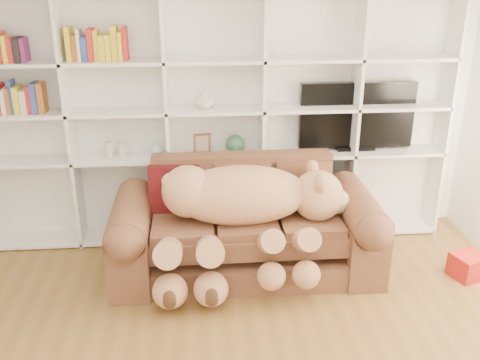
{
  "coord_description": "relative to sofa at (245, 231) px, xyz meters",
  "views": [
    {
      "loc": [
        -0.18,
        -2.51,
        2.54
      ],
      "look_at": [
        0.17,
        1.63,
        0.86
      ],
      "focal_mm": 40.0,
      "sensor_mm": 36.0,
      "label": 1
    }
  ],
  "objects": [
    {
      "name": "green_vase",
      "position": [
        -0.04,
        0.65,
        0.6
      ],
      "size": [
        0.19,
        0.19,
        0.19
      ],
      "primitive_type": "sphere",
      "color": "#2E593C",
      "rests_on": "bookshelf"
    },
    {
      "name": "wall_back",
      "position": [
        -0.22,
        0.84,
        0.99
      ],
      "size": [
        5.0,
        0.02,
        2.7
      ],
      "primitive_type": "cube",
      "color": "white",
      "rests_on": "floor"
    },
    {
      "name": "throw_pillow",
      "position": [
        -0.61,
        0.16,
        0.35
      ],
      "size": [
        0.45,
        0.26,
        0.46
      ],
      "primitive_type": "cube",
      "rotation": [
        -0.24,
        0.0,
        -0.03
      ],
      "color": "#500D13",
      "rests_on": "sofa"
    },
    {
      "name": "teddy_bear",
      "position": [
        -0.04,
        -0.19,
        0.3
      ],
      "size": [
        1.68,
        0.93,
        0.97
      ],
      "rotation": [
        0.0,
        0.0,
        0.09
      ],
      "color": "tan",
      "rests_on": "sofa"
    },
    {
      "name": "bookshelf",
      "position": [
        -0.46,
        0.7,
        0.94
      ],
      "size": [
        4.43,
        0.35,
        2.4
      ],
      "color": "white",
      "rests_on": "floor"
    },
    {
      "name": "figurine_short",
      "position": [
        -1.09,
        0.65,
        0.57
      ],
      "size": [
        0.1,
        0.1,
        0.13
      ],
      "primitive_type": "cylinder",
      "rotation": [
        0.0,
        0.0,
        0.28
      ],
      "color": "beige",
      "rests_on": "bookshelf"
    },
    {
      "name": "snow_globe",
      "position": [
        -0.78,
        0.65,
        0.56
      ],
      "size": [
        0.11,
        0.11,
        0.11
      ],
      "primitive_type": "sphere",
      "color": "silver",
      "rests_on": "bookshelf"
    },
    {
      "name": "picture_frame",
      "position": [
        -0.35,
        0.65,
        0.61
      ],
      "size": [
        0.16,
        0.04,
        0.2
      ],
      "primitive_type": "cube",
      "rotation": [
        0.0,
        0.0,
        0.08
      ],
      "color": "brown",
      "rests_on": "bookshelf"
    },
    {
      "name": "gift_box",
      "position": [
        1.92,
        -0.32,
        -0.26
      ],
      "size": [
        0.33,
        0.32,
        0.21
      ],
      "primitive_type": "cube",
      "rotation": [
        0.0,
        0.0,
        0.34
      ],
      "color": "#B01F17",
      "rests_on": "floor"
    },
    {
      "name": "sofa",
      "position": [
        0.0,
        0.0,
        0.0
      ],
      "size": [
        2.29,
        0.99,
        0.96
      ],
      "color": "brown",
      "rests_on": "floor"
    },
    {
      "name": "tv",
      "position": [
        1.14,
        0.7,
        0.83
      ],
      "size": [
        1.11,
        0.18,
        0.66
      ],
      "color": "black",
      "rests_on": "bookshelf"
    },
    {
      "name": "figurine_tall",
      "position": [
        -1.22,
        0.65,
        0.58
      ],
      "size": [
        0.09,
        0.09,
        0.15
      ],
      "primitive_type": "cylinder",
      "rotation": [
        0.0,
        0.0,
        -0.2
      ],
      "color": "beige",
      "rests_on": "bookshelf"
    },
    {
      "name": "shelf_vase",
      "position": [
        -0.31,
        0.65,
        1.04
      ],
      "size": [
        0.23,
        0.23,
        0.18
      ],
      "primitive_type": "imported",
      "rotation": [
        0.0,
        0.0,
        -0.38
      ],
      "color": "beige",
      "rests_on": "bookshelf"
    }
  ]
}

